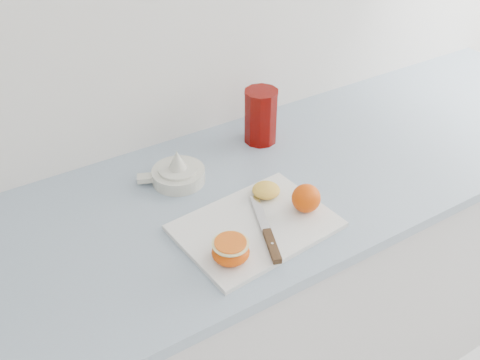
# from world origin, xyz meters

# --- Properties ---
(counter) EXTENTS (2.49, 0.64, 0.89)m
(counter) POSITION_xyz_m (0.24, 1.70, 0.45)
(counter) COLOR silver
(counter) RESTS_ON ground
(cutting_board) EXTENTS (0.36, 0.27, 0.01)m
(cutting_board) POSITION_xyz_m (0.23, 1.56, 0.90)
(cutting_board) COLOR silver
(cutting_board) RESTS_ON counter
(whole_orange) EXTENTS (0.07, 0.07, 0.07)m
(whole_orange) POSITION_xyz_m (0.36, 1.54, 0.94)
(whole_orange) COLOR #E55A00
(whole_orange) RESTS_ON cutting_board
(half_orange) EXTENTS (0.08, 0.08, 0.05)m
(half_orange) POSITION_xyz_m (0.13, 1.50, 0.93)
(half_orange) COLOR #E55A00
(half_orange) RESTS_ON cutting_board
(squeezed_shell) EXTENTS (0.07, 0.07, 0.03)m
(squeezed_shell) POSITION_xyz_m (0.31, 1.64, 0.92)
(squeezed_shell) COLOR gold
(squeezed_shell) RESTS_ON cutting_board
(paring_knife) EXTENTS (0.10, 0.21, 0.01)m
(paring_knife) POSITION_xyz_m (0.23, 1.50, 0.91)
(paring_knife) COLOR #492D1A
(paring_knife) RESTS_ON cutting_board
(citrus_juicer) EXTENTS (0.17, 0.13, 0.09)m
(citrus_juicer) POSITION_xyz_m (0.17, 1.81, 0.91)
(citrus_juicer) COLOR silver
(citrus_juicer) RESTS_ON counter
(red_tumbler) EXTENTS (0.09, 0.09, 0.15)m
(red_tumbler) POSITION_xyz_m (0.45, 1.87, 0.96)
(red_tumbler) COLOR #660400
(red_tumbler) RESTS_ON counter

